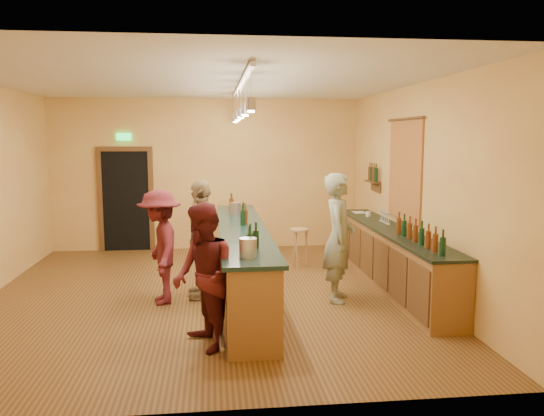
{
  "coord_description": "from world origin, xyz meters",
  "views": [
    {
      "loc": [
        0.12,
        -7.9,
        2.38
      ],
      "look_at": [
        1.04,
        0.2,
        1.3
      ],
      "focal_mm": 35.0,
      "sensor_mm": 36.0,
      "label": 1
    }
  ],
  "objects": [
    {
      "name": "floor",
      "position": [
        0.0,
        0.0,
        0.0
      ],
      "size": [
        7.0,
        7.0,
        0.0
      ],
      "primitive_type": "plane",
      "color": "#513417",
      "rests_on": "ground"
    },
    {
      "name": "ceiling",
      "position": [
        0.0,
        0.0,
        3.2
      ],
      "size": [
        6.5,
        7.0,
        0.02
      ],
      "primitive_type": "cube",
      "color": "silver",
      "rests_on": "wall_back"
    },
    {
      "name": "wall_back",
      "position": [
        0.0,
        3.5,
        1.6
      ],
      "size": [
        6.5,
        0.02,
        3.2
      ],
      "primitive_type": "cube",
      "color": "#D1894E",
      "rests_on": "floor"
    },
    {
      "name": "wall_front",
      "position": [
        0.0,
        -3.5,
        1.6
      ],
      "size": [
        6.5,
        0.02,
        3.2
      ],
      "primitive_type": "cube",
      "color": "#D1894E",
      "rests_on": "floor"
    },
    {
      "name": "wall_right",
      "position": [
        3.25,
        0.0,
        1.6
      ],
      "size": [
        0.02,
        7.0,
        3.2
      ],
      "primitive_type": "cube",
      "color": "#D1894E",
      "rests_on": "floor"
    },
    {
      "name": "doorway",
      "position": [
        -1.7,
        3.47,
        1.13
      ],
      "size": [
        1.15,
        0.09,
        2.48
      ],
      "color": "black",
      "rests_on": "wall_back"
    },
    {
      "name": "tapestry",
      "position": [
        3.23,
        0.4,
        1.85
      ],
      "size": [
        0.03,
        1.4,
        1.6
      ],
      "primitive_type": "cube",
      "color": "maroon",
      "rests_on": "wall_right"
    },
    {
      "name": "bottle_shelf",
      "position": [
        3.17,
        1.9,
        1.67
      ],
      "size": [
        0.17,
        0.55,
        0.54
      ],
      "color": "#493215",
      "rests_on": "wall_right"
    },
    {
      "name": "back_counter",
      "position": [
        2.97,
        0.18,
        0.49
      ],
      "size": [
        0.6,
        4.55,
        1.27
      ],
      "color": "brown",
      "rests_on": "floor"
    },
    {
      "name": "tasting_bar",
      "position": [
        0.55,
        -0.0,
        0.61
      ],
      "size": [
        0.73,
        5.1,
        1.38
      ],
      "color": "brown",
      "rests_on": "floor"
    },
    {
      "name": "pendant_track",
      "position": [
        0.56,
        -0.0,
        2.98
      ],
      "size": [
        0.11,
        4.6,
        0.5
      ],
      "color": "silver",
      "rests_on": "ceiling"
    },
    {
      "name": "bartender",
      "position": [
        1.94,
        -0.48,
        0.94
      ],
      "size": [
        0.63,
        0.78,
        1.88
      ],
      "primitive_type": "imported",
      "rotation": [
        0.0,
        0.0,
        1.28
      ],
      "color": "gray",
      "rests_on": "floor"
    },
    {
      "name": "customer_a",
      "position": [
        0.01,
        -2.07,
        0.83
      ],
      "size": [
        0.87,
        0.98,
        1.67
      ],
      "primitive_type": "imported",
      "rotation": [
        0.0,
        0.0,
        -1.22
      ],
      "color": "#59191E",
      "rests_on": "floor"
    },
    {
      "name": "customer_b",
      "position": [
        -0.05,
        -0.09,
        0.89
      ],
      "size": [
        0.47,
        1.06,
        1.77
      ],
      "primitive_type": "imported",
      "rotation": [
        0.0,
        0.0,
        -1.53
      ],
      "color": "#997A51",
      "rests_on": "floor"
    },
    {
      "name": "customer_c",
      "position": [
        -0.64,
        -0.31,
        0.83
      ],
      "size": [
        0.81,
        1.17,
        1.65
      ],
      "primitive_type": "imported",
      "rotation": [
        0.0,
        0.0,
        -1.38
      ],
      "color": "#59191E",
      "rests_on": "floor"
    },
    {
      "name": "bar_stool",
      "position": [
        1.69,
        1.57,
        0.58
      ],
      "size": [
        0.35,
        0.35,
        0.72
      ],
      "rotation": [
        0.0,
        0.0,
        -0.25
      ],
      "color": "#9D7447",
      "rests_on": "floor"
    }
  ]
}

